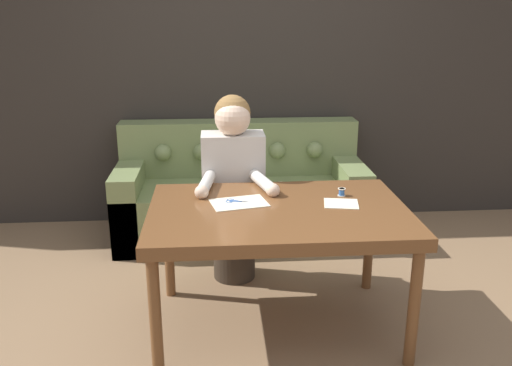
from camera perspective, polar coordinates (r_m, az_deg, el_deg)
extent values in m
plane|color=#846647|center=(3.21, 2.57, -15.08)|extent=(16.00, 16.00, 0.00)
cube|color=#2D2823|center=(4.51, 0.05, 12.21)|extent=(8.00, 0.06, 2.60)
cube|color=brown|center=(2.92, 2.37, -3.31)|extent=(1.39, 0.93, 0.07)
cylinder|color=brown|center=(2.72, -10.54, -13.84)|extent=(0.06, 0.06, 0.65)
cylinder|color=brown|center=(2.87, 16.29, -12.52)|extent=(0.06, 0.06, 0.65)
cylinder|color=brown|center=(3.44, -9.18, -6.74)|extent=(0.06, 0.06, 0.65)
cylinder|color=brown|center=(3.55, 11.83, -6.04)|extent=(0.06, 0.06, 0.65)
cube|color=olive|center=(4.31, -1.58, -2.86)|extent=(1.92, 0.79, 0.44)
cube|color=olive|center=(4.45, -1.81, 3.77)|extent=(1.92, 0.22, 0.44)
cube|color=olive|center=(4.33, -13.01, -2.10)|extent=(0.20, 0.79, 0.60)
cube|color=olive|center=(4.40, 9.63, -1.55)|extent=(0.20, 0.79, 0.60)
sphere|color=olive|center=(4.34, -9.77, 3.16)|extent=(0.13, 0.13, 0.13)
sphere|color=olive|center=(4.32, -5.76, 3.26)|extent=(0.13, 0.13, 0.13)
sphere|color=olive|center=(4.32, -1.73, 3.35)|extent=(0.13, 0.13, 0.13)
sphere|color=olive|center=(4.35, 2.27, 3.43)|extent=(0.13, 0.13, 0.13)
sphere|color=olive|center=(4.39, 6.21, 3.48)|extent=(0.13, 0.13, 0.13)
cube|color=white|center=(4.15, 1.09, -0.40)|extent=(0.32, 0.24, 0.00)
cylinder|color=#33281E|center=(3.67, -2.31, -6.66)|extent=(0.28, 0.28, 0.44)
cube|color=beige|center=(3.49, -2.41, 0.80)|extent=(0.40, 0.22, 0.55)
sphere|color=beige|center=(3.38, -2.48, 6.82)|extent=(0.22, 0.22, 0.22)
sphere|color=olive|center=(3.41, -2.50, 7.38)|extent=(0.23, 0.23, 0.23)
cylinder|color=beige|center=(3.22, -5.26, -0.04)|extent=(0.12, 0.33, 0.07)
sphere|color=beige|center=(3.07, -5.75, -0.96)|extent=(0.08, 0.08, 0.08)
cylinder|color=beige|center=(3.23, 0.75, 0.10)|extent=(0.15, 0.33, 0.07)
sphere|color=beige|center=(3.09, 1.79, -0.76)|extent=(0.08, 0.08, 0.08)
cube|color=beige|center=(2.98, -1.80, -2.10)|extent=(0.34, 0.27, 0.00)
cube|color=beige|center=(3.01, 8.95, -2.16)|extent=(0.21, 0.19, 0.00)
cube|color=silver|center=(3.00, -0.32, -2.01)|extent=(0.11, 0.02, 0.00)
cube|color=#2D569E|center=(3.00, -2.12, -2.00)|extent=(0.08, 0.02, 0.00)
torus|color=#2D569E|center=(3.00, -2.83, -1.99)|extent=(0.04, 0.04, 0.01)
cube|color=silver|center=(2.98, -0.40, -2.14)|extent=(0.11, 0.06, 0.00)
cube|color=#2D569E|center=(3.01, -2.06, -1.91)|extent=(0.07, 0.04, 0.00)
torus|color=#2D569E|center=(3.03, -2.70, -1.82)|extent=(0.04, 0.04, 0.01)
cylinder|color=silver|center=(3.00, -1.41, -2.00)|extent=(0.01, 0.01, 0.01)
cylinder|color=#3366B2|center=(3.13, 9.00, -0.94)|extent=(0.03, 0.03, 0.04)
cylinder|color=beige|center=(3.13, 9.02, -0.59)|extent=(0.04, 0.04, 0.00)
cylinder|color=beige|center=(3.14, 8.99, -1.30)|extent=(0.04, 0.04, 0.00)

